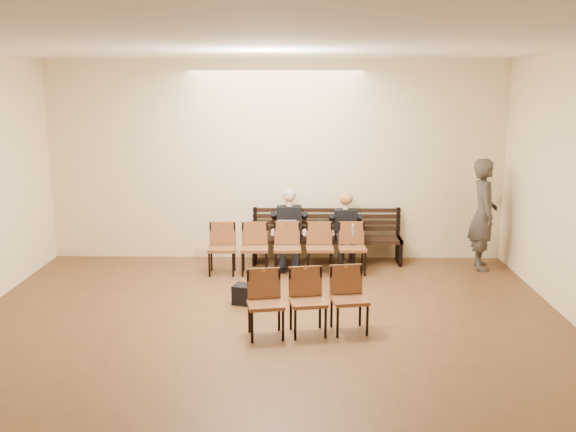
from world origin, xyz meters
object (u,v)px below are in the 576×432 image
water_bottle (353,237)px  chair_row_back (308,302)px  seated_woman (346,233)px  seated_man (289,229)px  laptop (287,236)px  bench (327,250)px  chair_row_front (287,249)px  passerby (484,206)px  bag (247,295)px

water_bottle → chair_row_back: 2.93m
seated_woman → seated_man: bearing=180.0°
seated_man → seated_woman: bearing=0.0°
seated_man → laptop: size_ratio=4.02×
bench → laptop: size_ratio=8.15×
laptop → chair_row_front: (0.01, -0.31, -0.14)m
chair_row_front → passerby: bearing=4.9°
bench → chair_row_back: (-0.37, -3.23, 0.19)m
seated_man → laptop: bearing=-99.7°
passerby → chair_row_front: passerby is taller
laptop → chair_row_back: size_ratio=0.21×
seated_woman → chair_row_front: size_ratio=0.43×
bench → bag: (-1.23, -2.13, -0.09)m
bench → passerby: passerby is taller
bag → chair_row_back: (0.85, -1.10, 0.28)m
passerby → chair_row_front: size_ratio=0.83×
laptop → passerby: (3.30, 0.08, 0.51)m
bench → water_bottle: bearing=-45.3°
passerby → chair_row_front: (-3.29, -0.38, -0.65)m
chair_row_back → bench: bearing=73.5°
seated_woman → passerby: passerby is taller
passerby → chair_row_back: (-2.98, -2.96, -0.66)m
laptop → bench: bearing=29.4°
seated_woman → chair_row_back: (-0.69, -3.11, -0.14)m
seated_woman → water_bottle: (0.10, -0.30, 0.00)m
passerby → chair_row_front: 3.37m
water_bottle → seated_man: bearing=164.3°
laptop → chair_row_back: (0.32, -2.89, -0.15)m
bench → bag: bearing=-119.9°
laptop → water_bottle: (1.11, -0.08, -0.00)m
seated_woman → chair_row_back: 3.19m
bag → water_bottle: bearing=46.2°
bench → chair_row_front: size_ratio=1.00×
seated_man → laptop: 0.24m
seated_man → water_bottle: size_ratio=5.61×
bench → seated_woman: (0.32, -0.12, 0.34)m
bench → bag: size_ratio=6.90×
bench → chair_row_front: chair_row_front is taller
bench → passerby: (2.61, -0.27, 0.85)m
seated_woman → bag: bearing=-127.5°
seated_man → passerby: 3.29m
chair_row_back → seated_man: bearing=85.3°
chair_row_front → water_bottle: bearing=10.1°
bench → passerby: size_ratio=1.21×
seated_woman → bag: 2.57m
seated_man → passerby: bearing=-2.6°
bag → chair_row_front: bearing=69.7°
seated_woman → chair_row_front: seated_woman is taller
seated_woman → water_bottle: bearing=-71.7°
bench → laptop: laptop is taller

